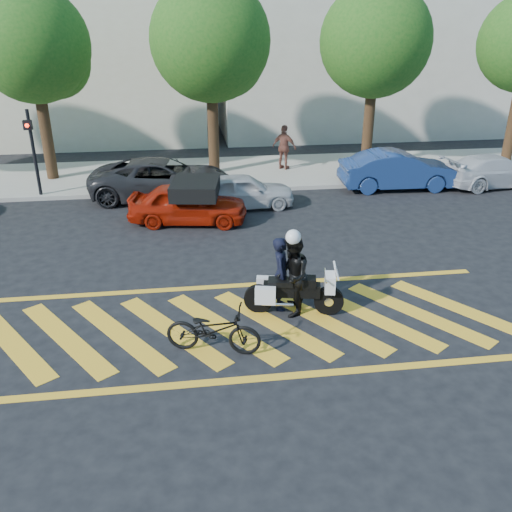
{
  "coord_description": "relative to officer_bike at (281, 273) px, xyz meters",
  "views": [
    {
      "loc": [
        -1.26,
        -10.06,
        6.22
      ],
      "look_at": [
        0.29,
        1.31,
        1.05
      ],
      "focal_mm": 38.0,
      "sensor_mm": 36.0,
      "label": 1
    }
  ],
  "objects": [
    {
      "name": "tree_left",
      "position": [
        -7.15,
        11.36,
        4.13
      ],
      "size": [
        4.2,
        4.2,
        7.26
      ],
      "color": "black",
      "rests_on": "ground"
    },
    {
      "name": "parked_mid_right",
      "position": [
        -0.06,
        7.1,
        -0.26
      ],
      "size": [
        3.59,
        1.59,
        1.2
      ],
      "primitive_type": "imported",
      "rotation": [
        0.0,
        0.0,
        1.62
      ],
      "color": "#B5B5B9",
      "rests_on": "ground"
    },
    {
      "name": "red_convertible",
      "position": [
        -1.98,
        5.85,
        -0.23
      ],
      "size": [
        3.94,
        2.06,
        1.28
      ],
      "primitive_type": "imported",
      "rotation": [
        0.0,
        0.0,
        1.42
      ],
      "color": "#991807",
      "rests_on": "ground"
    },
    {
      "name": "officer_bike",
      "position": [
        0.0,
        0.0,
        0.0
      ],
      "size": [
        0.54,
        0.71,
        1.73
      ],
      "primitive_type": "imported",
      "rotation": [
        0.0,
        0.0,
        1.35
      ],
      "color": "black",
      "rests_on": "ground"
    },
    {
      "name": "building_left",
      "position": [
        -8.78,
        20.3,
        4.14
      ],
      "size": [
        16.0,
        8.0,
        10.0
      ],
      "primitive_type": "cube",
      "color": "beige",
      "rests_on": "ground"
    },
    {
      "name": "sidewalk",
      "position": [
        -0.78,
        11.3,
        -0.79
      ],
      "size": [
        60.0,
        5.0,
        0.15
      ],
      "primitive_type": "cube",
      "color": "#9E998E",
      "rests_on": "ground"
    },
    {
      "name": "tree_right",
      "position": [
        5.85,
        11.36,
        4.18
      ],
      "size": [
        4.4,
        4.4,
        7.41
      ],
      "color": "black",
      "rests_on": "ground"
    },
    {
      "name": "parked_far_right",
      "position": [
        9.92,
        8.33,
        -0.26
      ],
      "size": [
        4.39,
        2.26,
        1.22
      ],
      "primitive_type": "imported",
      "rotation": [
        0.0,
        0.0,
        1.71
      ],
      "color": "#B8BAC0",
      "rests_on": "ground"
    },
    {
      "name": "tree_center",
      "position": [
        -0.65,
        11.36,
        4.23
      ],
      "size": [
        4.6,
        4.6,
        7.56
      ],
      "color": "black",
      "rests_on": "ground"
    },
    {
      "name": "officer_moto",
      "position": [
        0.19,
        -0.29,
        0.07
      ],
      "size": [
        0.87,
        1.03,
        1.86
      ],
      "primitive_type": "imported",
      "rotation": [
        0.0,
        0.0,
        -1.77
      ],
      "color": "black",
      "rests_on": "ground"
    },
    {
      "name": "parked_mid_left",
      "position": [
        -2.79,
        8.5,
        -0.14
      ],
      "size": [
        5.43,
        2.94,
        1.45
      ],
      "primitive_type": "imported",
      "rotation": [
        0.0,
        0.0,
        1.46
      ],
      "color": "black",
      "rests_on": "ground"
    },
    {
      "name": "signal_pole",
      "position": [
        -7.28,
        9.04,
        1.06
      ],
      "size": [
        0.28,
        0.43,
        3.2
      ],
      "color": "black",
      "rests_on": "ground"
    },
    {
      "name": "police_motorcycle",
      "position": [
        0.2,
        -0.28,
        -0.33
      ],
      "size": [
        2.22,
        0.9,
        0.99
      ],
      "rotation": [
        0.0,
        0.0,
        -0.2
      ],
      "color": "black",
      "rests_on": "ground"
    },
    {
      "name": "ground",
      "position": [
        -0.78,
        -0.7,
        -0.86
      ],
      "size": [
        90.0,
        90.0,
        0.0
      ],
      "primitive_type": "plane",
      "color": "black",
      "rests_on": "ground"
    },
    {
      "name": "parked_right",
      "position": [
        6.07,
        8.5,
        -0.14
      ],
      "size": [
        4.47,
        1.71,
        1.45
      ],
      "primitive_type": "imported",
      "rotation": [
        0.0,
        0.0,
        1.53
      ],
      "color": "navy",
      "rests_on": "ground"
    },
    {
      "name": "building_right",
      "position": [
        8.22,
        20.3,
        4.64
      ],
      "size": [
        16.0,
        8.0,
        11.0
      ],
      "primitive_type": "cube",
      "color": "beige",
      "rests_on": "ground"
    },
    {
      "name": "pedestrian_right",
      "position": [
        2.17,
        11.38,
        0.21
      ],
      "size": [
        1.14,
        1.0,
        1.84
      ],
      "primitive_type": "imported",
      "rotation": [
        0.0,
        0.0,
        2.5
      ],
      "color": "brown",
      "rests_on": "sidewalk"
    },
    {
      "name": "bicycle",
      "position": [
        -1.64,
        -1.59,
        -0.36
      ],
      "size": [
        2.02,
        1.16,
        1.0
      ],
      "primitive_type": "imported",
      "rotation": [
        0.0,
        0.0,
        1.29
      ],
      "color": "black",
      "rests_on": "ground"
    },
    {
      "name": "crosswalk",
      "position": [
        -0.82,
        -0.7,
        -0.86
      ],
      "size": [
        12.33,
        4.0,
        0.01
      ],
      "color": "yellow",
      "rests_on": "ground"
    }
  ]
}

